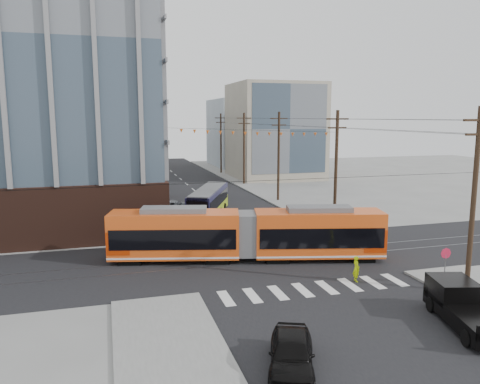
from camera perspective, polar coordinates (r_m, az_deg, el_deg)
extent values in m
plane|color=slate|center=(32.08, 6.81, -9.81)|extent=(160.00, 160.00, 0.00)
cube|color=#8C99A5|center=(80.09, -19.82, 7.62)|extent=(18.00, 16.00, 18.00)
cube|color=gray|center=(80.92, 4.22, 7.43)|extent=(14.00, 14.00, 16.00)
cube|color=gray|center=(99.94, -17.39, 8.51)|extent=(16.00, 18.00, 20.00)
cube|color=#8C99A5|center=(100.53, 1.33, 7.21)|extent=(16.00, 16.00, 14.00)
cylinder|color=black|center=(30.34, 26.58, -1.09)|extent=(0.30, 0.30, 11.00)
cylinder|color=black|center=(86.50, -2.34, 5.90)|extent=(0.30, 0.30, 11.00)
imported|color=black|center=(20.44, 6.29, -18.94)|extent=(3.42, 4.92, 1.56)
imported|color=#AEB2C4|center=(41.80, -6.09, -4.33)|extent=(1.45, 4.13, 1.36)
imported|color=beige|center=(47.39, -8.53, -2.78)|extent=(2.98, 4.94, 1.34)
imported|color=slate|center=(51.54, -8.11, -1.78)|extent=(4.00, 5.54, 1.40)
imported|color=#BADB05|center=(31.02, 13.99, -9.06)|extent=(0.45, 0.64, 1.67)
cube|color=slate|center=(46.47, 10.21, -3.45)|extent=(2.05, 3.73, 0.73)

